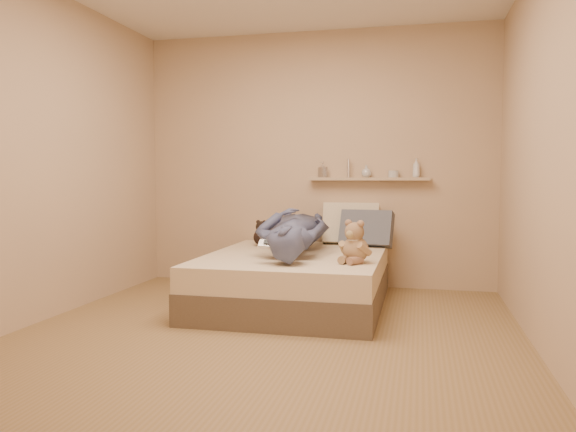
% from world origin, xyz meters
% --- Properties ---
extents(room, '(3.80, 3.80, 3.80)m').
position_xyz_m(room, '(0.00, 0.00, 1.30)').
color(room, olive).
rests_on(room, ground).
extents(bed, '(1.50, 1.90, 0.45)m').
position_xyz_m(bed, '(0.00, 0.93, 0.22)').
color(bed, brown).
rests_on(bed, floor).
extents(game_console, '(0.18, 0.08, 0.06)m').
position_xyz_m(game_console, '(-0.07, 0.34, 0.61)').
color(game_console, '#B9BCC0').
rests_on(game_console, bed).
extents(teddy_bear, '(0.27, 0.28, 0.34)m').
position_xyz_m(teddy_bear, '(0.56, 0.53, 0.59)').
color(teddy_bear, tan).
rests_on(teddy_bear, bed).
extents(dark_plush, '(0.16, 0.16, 0.25)m').
position_xyz_m(dark_plush, '(-0.44, 1.42, 0.56)').
color(dark_plush, black).
rests_on(dark_plush, bed).
extents(pillow_cream, '(0.56, 0.30, 0.43)m').
position_xyz_m(pillow_cream, '(0.38, 1.76, 0.65)').
color(pillow_cream, beige).
rests_on(pillow_cream, bed).
extents(pillow_grey, '(0.53, 0.33, 0.37)m').
position_xyz_m(pillow_grey, '(0.55, 1.62, 0.62)').
color(pillow_grey, '#555C67').
rests_on(pillow_grey, bed).
extents(person, '(0.80, 1.73, 0.40)m').
position_xyz_m(person, '(-0.03, 1.01, 0.65)').
color(person, '#464D6E').
rests_on(person, bed).
extents(wall_shelf, '(1.20, 0.12, 0.03)m').
position_xyz_m(wall_shelf, '(0.55, 1.84, 1.10)').
color(wall_shelf, tan).
rests_on(wall_shelf, wall_back).
extents(shelf_bottles, '(1.03, 0.11, 0.19)m').
position_xyz_m(shelf_bottles, '(0.59, 1.84, 1.18)').
color(shelf_bottles, '#B9B9BE').
rests_on(shelf_bottles, wall_shelf).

